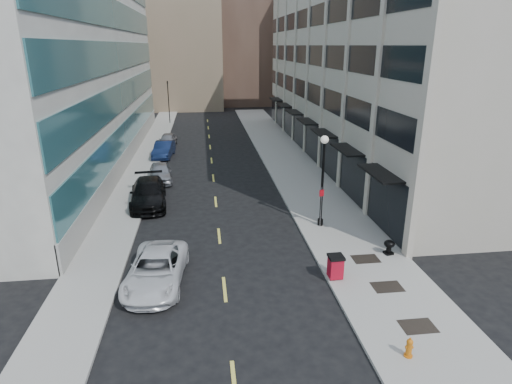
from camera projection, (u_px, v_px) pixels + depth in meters
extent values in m
plane|color=black|center=(227.00, 314.00, 18.31)|extent=(160.00, 160.00, 0.00)
cube|color=#9A978C|center=(298.00, 174.00, 37.93)|extent=(5.00, 80.00, 0.15)
cube|color=#9A978C|center=(137.00, 180.00, 36.29)|extent=(3.00, 80.00, 0.15)
cube|color=#B8AC9C|center=(379.00, 65.00, 42.70)|extent=(14.00, 46.00, 18.00)
cube|color=black|center=(308.00, 136.00, 44.16)|extent=(0.18, 46.00, 3.60)
cube|color=black|center=(310.00, 92.00, 42.70)|extent=(0.12, 46.00, 1.80)
cube|color=black|center=(311.00, 55.00, 41.56)|extent=(0.12, 46.00, 1.80)
cube|color=black|center=(313.00, 16.00, 40.42)|extent=(0.12, 46.00, 1.80)
cube|color=#B8AC9C|center=(428.00, 88.00, 20.30)|extent=(0.35, 0.60, 18.00)
cube|color=#B8AC9C|center=(379.00, 78.00, 25.93)|extent=(0.35, 0.60, 18.00)
cube|color=#B8AC9C|center=(347.00, 73.00, 31.56)|extent=(0.35, 0.60, 18.00)
cube|color=#B8AC9C|center=(324.00, 68.00, 37.19)|extent=(0.35, 0.60, 18.00)
cube|color=#B8AC9C|center=(308.00, 65.00, 42.82)|extent=(0.35, 0.60, 18.00)
cube|color=#B8AC9C|center=(295.00, 63.00, 48.45)|extent=(0.35, 0.60, 18.00)
cube|color=#B8AC9C|center=(286.00, 61.00, 54.08)|extent=(0.35, 0.60, 18.00)
cube|color=#B8AC9C|center=(277.00, 60.00, 59.71)|extent=(0.35, 0.60, 18.00)
cube|color=black|center=(380.00, 173.00, 24.70)|extent=(1.30, 4.00, 0.12)
cube|color=black|center=(346.00, 149.00, 30.33)|extent=(1.30, 4.00, 0.12)
cube|color=black|center=(324.00, 133.00, 35.96)|extent=(1.30, 4.00, 0.12)
cube|color=black|center=(307.00, 121.00, 41.59)|extent=(1.30, 4.00, 0.12)
cube|color=black|center=(294.00, 112.00, 47.22)|extent=(1.30, 4.00, 0.12)
cube|color=black|center=(284.00, 105.00, 52.85)|extent=(1.30, 4.00, 0.12)
cube|color=black|center=(276.00, 99.00, 58.48)|extent=(1.30, 4.00, 0.12)
cube|color=beige|center=(29.00, 56.00, 38.52)|extent=(16.00, 46.00, 20.00)
cube|color=#9A978C|center=(131.00, 152.00, 42.42)|extent=(0.20, 46.00, 1.80)
cube|color=#306A70|center=(128.00, 131.00, 41.73)|extent=(0.14, 45.60, 2.40)
cube|color=#306A70|center=(125.00, 94.00, 40.60)|extent=(0.14, 45.60, 2.40)
cube|color=#306A70|center=(121.00, 56.00, 39.46)|extent=(0.14, 45.60, 2.40)
cube|color=#306A70|center=(117.00, 15.00, 38.32)|extent=(0.14, 45.60, 2.40)
cube|color=#826C55|center=(181.00, 27.00, 77.10)|extent=(14.00, 18.00, 28.00)
cube|color=brown|center=(244.00, 11.00, 81.28)|extent=(12.00, 16.00, 34.00)
cube|color=#826C55|center=(134.00, 45.00, 86.29)|extent=(12.00, 14.00, 22.00)
cube|color=#B8AC9C|center=(302.00, 50.00, 79.09)|extent=(10.00, 14.00, 20.00)
cube|color=black|center=(418.00, 326.00, 17.27)|extent=(1.40, 1.00, 0.01)
cube|color=black|center=(387.00, 287.00, 20.08)|extent=(1.40, 1.00, 0.01)
cube|color=black|center=(366.00, 259.00, 22.71)|extent=(1.40, 1.00, 0.01)
cube|color=#D8CC4C|center=(234.00, 383.00, 14.55)|extent=(0.15, 2.20, 0.01)
cube|color=#D8CC4C|center=(225.00, 289.00, 20.18)|extent=(0.15, 2.20, 0.01)
cube|color=#D8CC4C|center=(219.00, 236.00, 25.81)|extent=(0.15, 2.20, 0.01)
cube|color=#D8CC4C|center=(216.00, 202.00, 31.44)|extent=(0.15, 2.20, 0.01)
cube|color=#D8CC4C|center=(213.00, 178.00, 37.07)|extent=(0.15, 2.20, 0.01)
cube|color=#D8CC4C|center=(212.00, 160.00, 42.70)|extent=(0.15, 2.20, 0.01)
cube|color=#D8CC4C|center=(210.00, 147.00, 48.33)|extent=(0.15, 2.20, 0.01)
cube|color=#D8CC4C|center=(209.00, 136.00, 53.96)|extent=(0.15, 2.20, 0.01)
cube|color=#D8CC4C|center=(208.00, 128.00, 59.59)|extent=(0.15, 2.20, 0.01)
cube|color=#D8CC4C|center=(207.00, 121.00, 65.22)|extent=(0.15, 2.20, 0.01)
cylinder|color=black|center=(169.00, 103.00, 61.73)|extent=(0.12, 0.12, 6.00)
imported|color=black|center=(167.00, 82.00, 60.76)|extent=(0.66, 0.66, 1.98)
imported|color=silver|center=(156.00, 270.00, 20.39)|extent=(3.02, 5.74, 1.54)
imported|color=black|center=(148.00, 193.00, 30.60)|extent=(2.96, 6.24, 1.76)
imported|color=gray|center=(160.00, 172.00, 35.96)|extent=(2.29, 4.68, 1.54)
imported|color=#121F43|center=(164.00, 149.00, 43.76)|extent=(2.15, 5.00, 1.60)
imported|color=gray|center=(168.00, 140.00, 48.42)|extent=(2.12, 4.46, 1.47)
cylinder|color=orange|center=(408.00, 355.00, 15.60)|extent=(0.32, 0.32, 0.06)
cylinder|color=orange|center=(409.00, 349.00, 15.50)|extent=(0.22, 0.22, 0.54)
sphere|color=orange|center=(410.00, 342.00, 15.41)|extent=(0.24, 0.24, 0.24)
cylinder|color=orange|center=(410.00, 339.00, 15.37)|extent=(0.07, 0.07, 0.10)
cylinder|color=orange|center=(409.00, 347.00, 15.48)|extent=(0.29, 0.14, 0.11)
cylinder|color=orange|center=(409.00, 347.00, 15.46)|extent=(0.17, 0.18, 0.15)
cube|color=#A80B1F|center=(335.00, 267.00, 20.71)|extent=(0.66, 0.66, 1.04)
cube|color=black|center=(336.00, 257.00, 20.53)|extent=(0.74, 0.74, 0.12)
cylinder|color=black|center=(329.00, 272.00, 21.16)|extent=(0.06, 0.23, 0.23)
cylinder|color=black|center=(337.00, 272.00, 21.21)|extent=(0.06, 0.23, 0.23)
cylinder|color=black|center=(320.00, 222.00, 26.95)|extent=(0.35, 0.35, 0.40)
cylinder|color=black|center=(322.00, 183.00, 26.11)|extent=(0.16, 0.16, 5.10)
sphere|color=silver|center=(325.00, 140.00, 25.23)|extent=(0.49, 0.49, 0.49)
cone|color=black|center=(325.00, 135.00, 25.14)|extent=(0.13, 0.13, 0.20)
cylinder|color=slate|center=(321.00, 207.00, 26.40)|extent=(0.05, 0.05, 2.59)
cube|color=#AB0B15|center=(322.00, 193.00, 26.08)|extent=(0.30, 0.10, 0.41)
cube|color=black|center=(388.00, 253.00, 23.25)|extent=(0.51, 0.51, 0.12)
cylinder|color=black|center=(389.00, 249.00, 23.17)|extent=(0.27, 0.27, 0.41)
ellipsoid|color=black|center=(389.00, 244.00, 23.08)|extent=(0.58, 0.58, 0.41)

